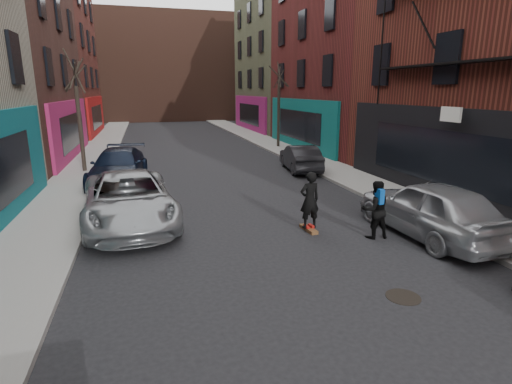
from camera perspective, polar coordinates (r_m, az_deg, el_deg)
sidewalk_left at (r=33.95m, az=-20.81°, el=6.60°), size 2.50×84.00×0.13m
sidewalk_right at (r=35.08m, az=0.10°, el=7.75°), size 2.50×84.00×0.13m
buildings_right at (r=25.96m, az=26.54°, el=21.59°), size 12.00×56.00×16.00m
building_far at (r=59.71m, az=-13.05°, el=16.80°), size 40.00×10.00×14.00m
tree_left_far at (r=21.79m, az=-24.10°, el=11.24°), size 2.00×2.00×6.50m
tree_right_far at (r=29.10m, az=3.27°, el=13.21°), size 2.00×2.00×6.80m
parked_left_far at (r=13.08m, az=-17.70°, el=-0.97°), size 3.14×5.96×1.60m
parked_left_end at (r=19.04m, az=-19.04°, el=3.47°), size 2.73×5.49×1.53m
parked_right_far at (r=12.44m, az=23.66°, el=-2.16°), size 2.15×4.94×1.66m
parked_right_end at (r=20.98m, az=6.34°, el=4.86°), size 1.95×4.24×1.35m
skateboard at (r=12.15m, az=7.53°, el=-5.27°), size 0.29×0.82×0.10m
skateboarder at (r=11.88m, az=7.67°, el=-1.15°), size 0.66×0.46×1.71m
pedestrian at (r=11.75m, az=16.65°, el=-2.39°), size 0.84×0.67×1.67m
manhole at (r=8.95m, az=20.28°, el=-13.87°), size 0.88×0.88×0.01m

